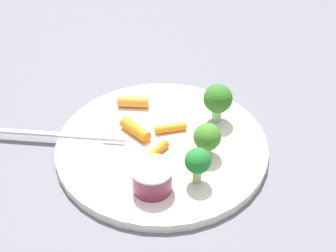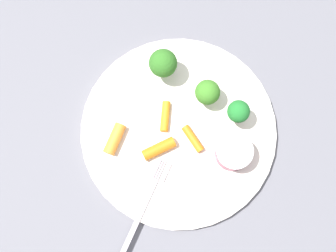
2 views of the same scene
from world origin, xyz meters
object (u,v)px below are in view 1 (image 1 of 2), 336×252
object	(u,v)px
plate	(162,146)
carrot_stick_1	(135,130)
broccoli_floret_2	(198,162)
carrot_stick_0	(156,151)
broccoli_floret_1	(207,138)
carrot_stick_2	(170,128)
sauce_cup	(152,178)
carrot_stick_3	(133,102)
broccoli_floret_0	(218,99)
fork	(60,135)

from	to	relation	value
plate	carrot_stick_1	world-z (taller)	carrot_stick_1
carrot_stick_1	broccoli_floret_2	bearing A→B (deg)	-51.55
plate	carrot_stick_0	world-z (taller)	carrot_stick_0
broccoli_floret_2	broccoli_floret_1	bearing A→B (deg)	70.28
plate	carrot_stick_2	world-z (taller)	carrot_stick_2
carrot_stick_1	sauce_cup	bearing A→B (deg)	-78.81
plate	carrot_stick_2	distance (m)	0.03
broccoli_floret_1	sauce_cup	bearing A→B (deg)	-141.96
broccoli_floret_1	carrot_stick_3	world-z (taller)	broccoli_floret_1
carrot_stick_0	carrot_stick_3	size ratio (longest dim) A/B	0.94
carrot_stick_0	carrot_stick_1	bearing A→B (deg)	122.11
sauce_cup	carrot_stick_3	bearing A→B (deg)	97.92
broccoli_floret_0	carrot_stick_1	bearing A→B (deg)	-167.87
broccoli_floret_0	carrot_stick_2	bearing A→B (deg)	-162.55
sauce_cup	carrot_stick_0	size ratio (longest dim) A/B	1.21
carrot_stick_0	sauce_cup	bearing A→B (deg)	-96.44
carrot_stick_2	carrot_stick_3	bearing A→B (deg)	130.21
plate	carrot_stick_3	size ratio (longest dim) A/B	6.32
plate	sauce_cup	bearing A→B (deg)	-100.30
broccoli_floret_1	broccoli_floret_2	xyz separation A→B (m)	(-0.02, -0.05, 0.00)
carrot_stick_3	broccoli_floret_2	bearing A→B (deg)	-63.87
carrot_stick_1	carrot_stick_2	size ratio (longest dim) A/B	1.09
broccoli_floret_1	carrot_stick_0	world-z (taller)	broccoli_floret_1
fork	carrot_stick_2	bearing A→B (deg)	0.51
plate	carrot_stick_3	distance (m)	0.09
broccoli_floret_1	carrot_stick_0	size ratio (longest dim) A/B	1.13
broccoli_floret_1	carrot_stick_3	distance (m)	0.14
plate	fork	world-z (taller)	fork
carrot_stick_1	carrot_stick_2	distance (m)	0.05
plate	carrot_stick_3	world-z (taller)	carrot_stick_3
broccoli_floret_1	carrot_stick_1	distance (m)	0.10
plate	sauce_cup	xyz separation A→B (m)	(-0.01, -0.08, 0.02)
sauce_cup	carrot_stick_0	distance (m)	0.06
carrot_stick_1	carrot_stick_3	xyz separation A→B (m)	(-0.00, 0.06, 0.00)
carrot_stick_2	carrot_stick_3	size ratio (longest dim) A/B	0.98
broccoli_floret_0	broccoli_floret_2	xyz separation A→B (m)	(-0.04, -0.11, -0.00)
broccoli_floret_1	carrot_stick_0	distance (m)	0.07
plate	broccoli_floret_1	world-z (taller)	broccoli_floret_1
broccoli_floret_1	broccoli_floret_0	bearing A→B (deg)	72.29
broccoli_floret_2	fork	world-z (taller)	broccoli_floret_2
broccoli_floret_2	carrot_stick_0	bearing A→B (deg)	133.03
broccoli_floret_2	carrot_stick_3	bearing A→B (deg)	116.13
carrot_stick_0	plate	bearing A→B (deg)	70.24
broccoli_floret_0	fork	bearing A→B (deg)	-174.18
sauce_cup	carrot_stick_2	distance (m)	0.10
broccoli_floret_2	carrot_stick_2	distance (m)	0.10
plate	broccoli_floret_1	size ratio (longest dim) A/B	5.96
sauce_cup	carrot_stick_1	bearing A→B (deg)	101.19
broccoli_floret_0	broccoli_floret_2	size ratio (longest dim) A/B	1.15
plate	carrot_stick_0	bearing A→B (deg)	-109.76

